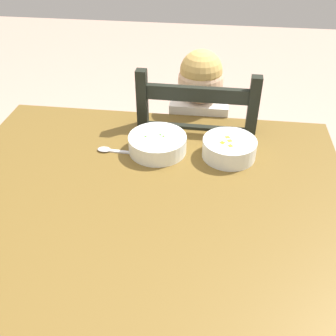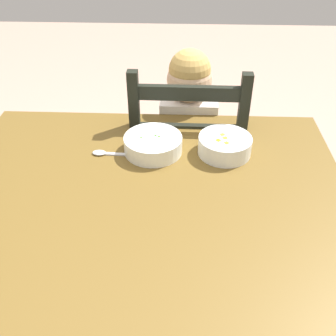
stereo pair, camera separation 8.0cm
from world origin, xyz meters
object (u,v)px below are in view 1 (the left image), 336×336
object	(u,v)px
spoon	(110,150)
child_figure	(198,132)
dining_chair	(196,167)
bowl_of_carrots	(229,148)
dining_table	(145,221)
bowl_of_peas	(157,143)

from	to	relation	value
spoon	child_figure	bearing A→B (deg)	49.68
dining_chair	bowl_of_carrots	bearing A→B (deg)	-68.81
child_figure	bowl_of_carrots	xyz separation A→B (m)	(0.11, -0.29, 0.13)
child_figure	bowl_of_carrots	size ratio (longest dim) A/B	5.54
spoon	dining_table	bearing A→B (deg)	-53.63
dining_table	bowl_of_carrots	world-z (taller)	bowl_of_carrots
bowl_of_peas	spoon	distance (m)	0.16
bowl_of_peas	bowl_of_carrots	xyz separation A→B (m)	(0.23, -0.00, 0.00)
child_figure	bowl_of_carrots	distance (m)	0.34
spoon	bowl_of_carrots	bearing A→B (deg)	3.40
dining_chair	dining_table	bearing A→B (deg)	-102.96
dining_chair	bowl_of_carrots	distance (m)	0.44
dining_chair	bowl_of_peas	bearing A→B (deg)	-111.00
bowl_of_carrots	bowl_of_peas	bearing A→B (deg)	179.99
bowl_of_carrots	child_figure	bearing A→B (deg)	111.39
dining_table	bowl_of_peas	world-z (taller)	bowl_of_peas
bowl_of_peas	bowl_of_carrots	size ratio (longest dim) A/B	1.10
dining_table	child_figure	distance (m)	0.53
bowl_of_carrots	spoon	world-z (taller)	bowl_of_carrots
child_figure	spoon	size ratio (longest dim) A/B	6.83
dining_chair	child_figure	size ratio (longest dim) A/B	0.98
bowl_of_peas	spoon	world-z (taller)	bowl_of_peas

